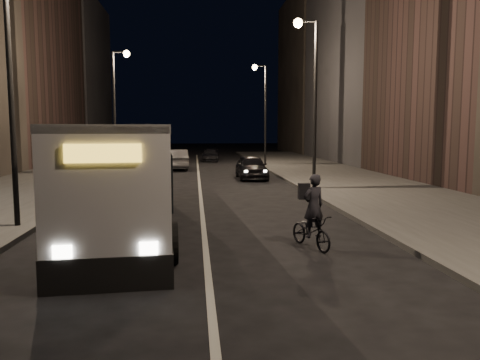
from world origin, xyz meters
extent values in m
plane|color=black|center=(0.00, 0.00, 0.00)|extent=(180.00, 180.00, 0.00)
cube|color=#343432|center=(8.50, 14.00, 0.08)|extent=(7.00, 70.00, 0.16)
cube|color=#343432|center=(-8.50, 14.00, 0.08)|extent=(7.00, 70.00, 0.16)
cube|color=black|center=(16.00, 27.50, 10.50)|extent=(8.00, 61.00, 21.00)
cylinder|color=black|center=(5.60, 12.00, 4.16)|extent=(0.16, 0.16, 8.00)
cube|color=black|center=(5.15, 12.00, 8.16)|extent=(0.90, 0.08, 0.08)
sphere|color=#FFD18C|center=(4.70, 12.00, 8.06)|extent=(0.44, 0.44, 0.44)
cylinder|color=black|center=(5.60, 28.00, 4.16)|extent=(0.16, 0.16, 8.00)
cube|color=black|center=(5.15, 28.00, 8.16)|extent=(0.90, 0.08, 0.08)
sphere|color=#FFD18C|center=(4.70, 28.00, 8.06)|extent=(0.44, 0.44, 0.44)
cylinder|color=black|center=(-5.60, 4.00, 4.16)|extent=(0.16, 0.16, 8.00)
cylinder|color=black|center=(-5.60, 22.00, 4.16)|extent=(0.16, 0.16, 8.00)
cube|color=black|center=(-5.15, 22.00, 8.16)|extent=(0.90, 0.08, 0.08)
sphere|color=#FFD18C|center=(-4.70, 22.00, 8.06)|extent=(0.44, 0.44, 0.44)
cube|color=silver|center=(-2.34, 3.97, 1.55)|extent=(3.28, 11.76, 3.10)
cube|color=black|center=(-2.34, 3.97, 1.98)|extent=(3.33, 11.38, 1.11)
cube|color=silver|center=(-2.34, 3.97, 3.05)|extent=(3.30, 11.76, 0.17)
cube|color=gold|center=(-1.90, -1.81, 2.61)|extent=(1.36, 0.22, 0.34)
cylinder|color=black|center=(-3.24, -0.17, 0.48)|extent=(0.41, 0.99, 0.97)
cylinder|color=black|center=(-0.83, 0.01, 0.48)|extent=(0.41, 0.99, 0.97)
cylinder|color=black|center=(-3.82, 7.55, 0.48)|extent=(0.41, 0.99, 0.97)
cylinder|color=black|center=(-1.41, 7.73, 0.48)|extent=(0.41, 0.99, 0.97)
imported|color=black|center=(2.70, 1.08, 0.44)|extent=(1.12, 1.78, 0.88)
imported|color=black|center=(2.70, 0.88, 1.13)|extent=(0.68, 0.56, 1.61)
imported|color=black|center=(3.21, 17.92, 0.73)|extent=(1.76, 4.32, 1.47)
imported|color=#373739|center=(-1.65, 25.09, 0.76)|extent=(2.03, 4.74, 1.52)
imported|color=black|center=(1.25, 34.06, 0.57)|extent=(1.93, 4.06, 1.14)
camera|label=1|loc=(-0.26, -10.46, 3.05)|focal=35.00mm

